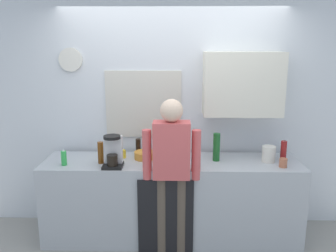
{
  "coord_description": "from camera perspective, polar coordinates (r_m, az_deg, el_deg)",
  "views": [
    {
      "loc": [
        0.03,
        -3.25,
        2.1
      ],
      "look_at": [
        -0.04,
        0.25,
        1.28
      ],
      "focal_mm": 37.35,
      "sensor_mm": 36.0,
      "label": 1
    }
  ],
  "objects": [
    {
      "name": "storage_canister",
      "position": [
        3.85,
        16.12,
        -4.41
      ],
      "size": [
        0.14,
        0.14,
        0.17
      ],
      "primitive_type": "cylinder",
      "color": "silver",
      "rests_on": "kitchen_counter"
    },
    {
      "name": "cup_terracotta_mug",
      "position": [
        3.74,
        18.29,
        -5.73
      ],
      "size": [
        0.08,
        0.08,
        0.09
      ],
      "primitive_type": "cylinder",
      "color": "#B26647",
      "rests_on": "kitchen_counter"
    },
    {
      "name": "mixing_bowl",
      "position": [
        3.82,
        -3.87,
        -4.77
      ],
      "size": [
        0.22,
        0.22,
        0.08
      ],
      "primitive_type": "cylinder",
      "color": "orange",
      "rests_on": "kitchen_counter"
    },
    {
      "name": "bottle_dark_sauce",
      "position": [
        3.96,
        -4.88,
        -3.36
      ],
      "size": [
        0.06,
        0.06,
        0.18
      ],
      "primitive_type": "cylinder",
      "color": "black",
      "rests_on": "kitchen_counter"
    },
    {
      "name": "dishwasher_panel",
      "position": [
        3.64,
        -0.4,
        -14.69
      ],
      "size": [
        0.56,
        0.02,
        0.8
      ],
      "primitive_type": "cube",
      "color": "black",
      "rests_on": "ground_plane"
    },
    {
      "name": "bottle_red_vinegar",
      "position": [
        3.92,
        18.33,
        -3.9
      ],
      "size": [
        0.06,
        0.06,
        0.22
      ],
      "primitive_type": "cylinder",
      "color": "maroon",
      "rests_on": "kitchen_counter"
    },
    {
      "name": "ground_plane",
      "position": [
        3.87,
        0.54,
        -19.69
      ],
      "size": [
        8.0,
        8.0,
        0.0
      ],
      "primitive_type": "plane",
      "color": "#9E998E"
    },
    {
      "name": "coffee_maker",
      "position": [
        3.59,
        -8.96,
        -4.29
      ],
      "size": [
        0.2,
        0.2,
        0.33
      ],
      "color": "black",
      "rests_on": "kitchen_counter"
    },
    {
      "name": "bottle_amber_beer",
      "position": [
        3.71,
        -10.94,
        -4.3
      ],
      "size": [
        0.06,
        0.06,
        0.23
      ],
      "primitive_type": "cylinder",
      "color": "brown",
      "rests_on": "kitchen_counter"
    },
    {
      "name": "back_wall_assembly",
      "position": [
        4.02,
        2.04,
        2.51
      ],
      "size": [
        4.34,
        0.42,
        2.6
      ],
      "color": "silver",
      "rests_on": "ground_plane"
    },
    {
      "name": "dish_soap",
      "position": [
        3.76,
        -16.63,
        -5.0
      ],
      "size": [
        0.06,
        0.06,
        0.18
      ],
      "color": "green",
      "rests_on": "kitchen_counter"
    },
    {
      "name": "kitchen_counter",
      "position": [
        3.92,
        0.6,
        -11.85
      ],
      "size": [
        2.74,
        0.64,
        0.89
      ],
      "primitive_type": "cube",
      "color": "#B2B7BC",
      "rests_on": "ground_plane"
    },
    {
      "name": "person_at_sink",
      "position": [
        3.45,
        0.57,
        -6.34
      ],
      "size": [
        0.57,
        0.22,
        1.6
      ],
      "rotation": [
        0.0,
        0.0,
        0.14
      ],
      "color": "brown",
      "rests_on": "ground_plane"
    },
    {
      "name": "bottle_green_wine",
      "position": [
        3.75,
        7.92,
        -3.43
      ],
      "size": [
        0.07,
        0.07,
        0.3
      ],
      "primitive_type": "cylinder",
      "color": "#195923",
      "rests_on": "kitchen_counter"
    },
    {
      "name": "cup_blue_mug",
      "position": [
        3.79,
        2.5,
        -4.76
      ],
      "size": [
        0.08,
        0.08,
        0.1
      ],
      "primitive_type": "cylinder",
      "color": "#3351B2",
      "rests_on": "kitchen_counter"
    },
    {
      "name": "cup_yellow_cup",
      "position": [
        3.88,
        -7.41,
        -4.53
      ],
      "size": [
        0.07,
        0.07,
        0.08
      ],
      "primitive_type": "cylinder",
      "color": "yellow",
      "rests_on": "kitchen_counter"
    }
  ]
}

